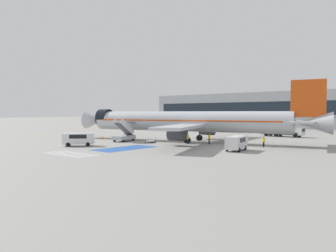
{
  "coord_description": "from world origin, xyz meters",
  "views": [
    {
      "loc": [
        35.63,
        -48.93,
        5.4
      ],
      "look_at": [
        -2.06,
        -3.84,
        2.93
      ],
      "focal_mm": 35.0,
      "sensor_mm": 36.0,
      "label": 1
    }
  ],
  "objects": [
    {
      "name": "ground_crew_3",
      "position": [
        5.73,
        -2.33,
        1.08
      ],
      "size": [
        0.49,
        0.43,
        1.85
      ],
      "rotation": [
        0.0,
        0.0,
        0.57
      ],
      "color": "#2D2D33",
      "rests_on": "ground_plane"
    },
    {
      "name": "apron_walkway_bar_6",
      "position": [
        2.44,
        -24.64,
        0.0
      ],
      "size": [
        0.44,
        3.6,
        0.01
      ],
      "primitive_type": "cube",
      "color": "silver",
      "rests_on": "ground_plane"
    },
    {
      "name": "apron_walkway_bar_5",
      "position": [
        1.24,
        -24.64,
        0.0
      ],
      "size": [
        0.44,
        3.6,
        0.01
      ],
      "primitive_type": "cube",
      "color": "silver",
      "rests_on": "ground_plane"
    },
    {
      "name": "baggage_cart",
      "position": [
        -4.07,
        -6.37,
        0.26
      ],
      "size": [
        2.62,
        3.0,
        0.87
      ],
      "rotation": [
        0.0,
        0.0,
        3.68
      ],
      "color": "gray",
      "rests_on": "ground_plane"
    },
    {
      "name": "apron_leadline_yellow",
      "position": [
        -0.56,
        -0.8,
        0.0
      ],
      "size": [
        79.66,
        19.22,
        0.01
      ],
      "primitive_type": "cube",
      "rotation": [
        0.0,
        0.0,
        1.81
      ],
      "color": "gold",
      "rests_on": "ground_plane"
    },
    {
      "name": "apron_walkway_bar_2",
      "position": [
        -2.36,
        -24.64,
        0.0
      ],
      "size": [
        0.44,
        3.6,
        0.01
      ],
      "primitive_type": "cube",
      "color": "silver",
      "rests_on": "ground_plane"
    },
    {
      "name": "service_van_1",
      "position": [
        13.66,
        -7.66,
        1.23
      ],
      "size": [
        2.61,
        4.88,
        2.04
      ],
      "rotation": [
        0.0,
        0.0,
        3.32
      ],
      "color": "silver",
      "rests_on": "ground_plane"
    },
    {
      "name": "apron_walkway_bar_1",
      "position": [
        -3.56,
        -24.64,
        0.0
      ],
      "size": [
        0.44,
        3.6,
        0.01
      ],
      "primitive_type": "cube",
      "color": "silver",
      "rests_on": "ground_plane"
    },
    {
      "name": "apron_walkway_bar_0",
      "position": [
        -4.76,
        -24.64,
        0.0
      ],
      "size": [
        0.44,
        3.6,
        0.01
      ],
      "primitive_type": "cube",
      "color": "silver",
      "rests_on": "ground_plane"
    },
    {
      "name": "ground_crew_1",
      "position": [
        14.65,
        -0.72,
        0.96
      ],
      "size": [
        0.3,
        0.46,
        1.67
      ],
      "rotation": [
        0.0,
        0.0,
        1.4
      ],
      "color": "black",
      "rests_on": "ground_plane"
    },
    {
      "name": "airliner",
      "position": [
        0.08,
        -0.65,
        3.7
      ],
      "size": [
        46.95,
        35.33,
        10.49
      ],
      "rotation": [
        0.0,
        0.0,
        1.81
      ],
      "color": "#B7BCC4",
      "rests_on": "ground_plane"
    },
    {
      "name": "apron_stand_patch_blue",
      "position": [
        -0.56,
        -15.66,
        0.0
      ],
      "size": [
        4.67,
        9.98,
        0.01
      ],
      "primitive_type": "cube",
      "color": "#2856A8",
      "rests_on": "ground_plane"
    },
    {
      "name": "traffic_cone_1",
      "position": [
        -21.12,
        -6.82,
        0.29
      ],
      "size": [
        0.53,
        0.53,
        0.59
      ],
      "color": "orange",
      "rests_on": "ground_plane"
    },
    {
      "name": "apron_walkway_bar_4",
      "position": [
        0.04,
        -24.64,
        0.0
      ],
      "size": [
        0.44,
        3.6,
        0.01
      ],
      "primitive_type": "cube",
      "color": "silver",
      "rests_on": "ground_plane"
    },
    {
      "name": "ground_crew_0",
      "position": [
        2.6,
        -4.19,
        0.99
      ],
      "size": [
        0.43,
        0.24,
        1.72
      ],
      "rotation": [
        0.0,
        0.0,
        6.27
      ],
      "color": "#191E38",
      "rests_on": "ground_plane"
    },
    {
      "name": "ground_crew_2",
      "position": [
        11.5,
        -0.73,
        1.09
      ],
      "size": [
        0.47,
        0.46,
        1.87
      ],
      "rotation": [
        0.0,
        0.0,
        2.41
      ],
      "color": "#191E38",
      "rests_on": "ground_plane"
    },
    {
      "name": "ground_plane",
      "position": [
        0.0,
        0.0,
        0.0
      ],
      "size": [
        600.0,
        600.0,
        0.0
      ],
      "primitive_type": "plane",
      "color": "gray"
    },
    {
      "name": "service_van_0",
      "position": [
        -8.92,
        -18.02,
        1.23
      ],
      "size": [
        4.59,
        4.89,
        2.05
      ],
      "rotation": [
        0.0,
        0.0,
        5.57
      ],
      "color": "silver",
      "rests_on": "ground_plane"
    },
    {
      "name": "fuel_tanker",
      "position": [
        8.47,
        22.9,
        1.89
      ],
      "size": [
        9.27,
        2.87,
        3.7
      ],
      "rotation": [
        0.0,
        0.0,
        -1.6
      ],
      "color": "#38383D",
      "rests_on": "ground_plane"
    },
    {
      "name": "apron_walkway_bar_3",
      "position": [
        -1.16,
        -24.64,
        0.0
      ],
      "size": [
        0.44,
        3.6,
        0.01
      ],
      "primitive_type": "cube",
      "color": "silver",
      "rests_on": "ground_plane"
    },
    {
      "name": "terminal_building",
      "position": [
        8.03,
        64.08,
        6.21
      ],
      "size": [
        133.93,
        12.1,
        12.42
      ],
      "color": "#9EA3A8",
      "rests_on": "ground_plane"
    },
    {
      "name": "traffic_cone_0",
      "position": [
        11.86,
        -4.35,
        0.29
      ],
      "size": [
        0.52,
        0.52,
        0.57
      ],
      "color": "orange",
      "rests_on": "ground_plane"
    },
    {
      "name": "traffic_cone_2",
      "position": [
        -16.68,
        -6.99,
        0.31
      ],
      "size": [
        0.56,
        0.56,
        0.63
      ],
      "color": "orange",
      "rests_on": "ground_plane"
    },
    {
      "name": "boarding_stairs_forward",
      "position": [
        -9.67,
        -7.49,
        1.03
      ],
      "size": [
        3.26,
        5.53,
        4.34
      ],
      "rotation": [
        0.0,
        0.0,
        0.23
      ],
      "color": "#ADB2BA",
      "rests_on": "ground_plane"
    }
  ]
}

